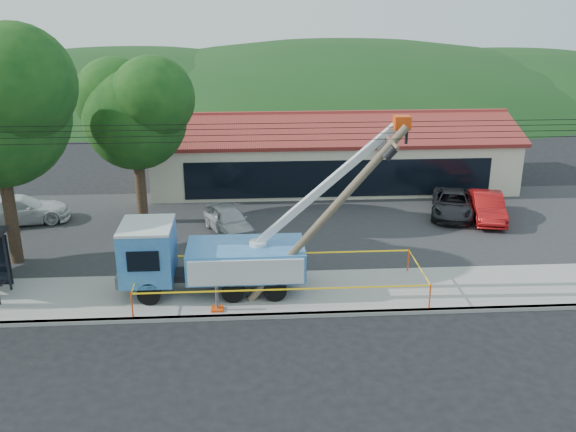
{
  "coord_description": "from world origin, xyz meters",
  "views": [
    {
      "loc": [
        -1.28,
        -19.84,
        12.03
      ],
      "look_at": [
        0.3,
        5.0,
        3.11
      ],
      "focal_mm": 40.0,
      "sensor_mm": 36.0,
      "label": 1
    }
  ],
  "objects_px": {
    "leaning_pole": "(334,208)",
    "car_white": "(22,224)",
    "utility_truck": "(208,255)",
    "car_dark": "(451,217)",
    "car_red": "(486,221)",
    "car_silver": "(229,235)"
  },
  "relations": [
    {
      "from": "car_white",
      "to": "car_dark",
      "type": "height_order",
      "value": "car_white"
    },
    {
      "from": "utility_truck",
      "to": "leaning_pole",
      "type": "relative_size",
      "value": 1.6
    },
    {
      "from": "car_silver",
      "to": "car_white",
      "type": "bearing_deg",
      "value": 147.28
    },
    {
      "from": "car_silver",
      "to": "leaning_pole",
      "type": "bearing_deg",
      "value": -81.84
    },
    {
      "from": "utility_truck",
      "to": "car_red",
      "type": "height_order",
      "value": "utility_truck"
    },
    {
      "from": "leaning_pole",
      "to": "car_white",
      "type": "bearing_deg",
      "value": 147.42
    },
    {
      "from": "car_red",
      "to": "car_dark",
      "type": "bearing_deg",
      "value": 164.89
    },
    {
      "from": "car_red",
      "to": "utility_truck",
      "type": "bearing_deg",
      "value": -140.32
    },
    {
      "from": "utility_truck",
      "to": "car_dark",
      "type": "distance_m",
      "value": 15.63
    },
    {
      "from": "car_red",
      "to": "car_dark",
      "type": "xyz_separation_m",
      "value": [
        -1.65,
        0.83,
        0.0
      ]
    },
    {
      "from": "car_silver",
      "to": "car_dark",
      "type": "xyz_separation_m",
      "value": [
        12.26,
        1.98,
        0.0
      ]
    },
    {
      "from": "car_red",
      "to": "car_dark",
      "type": "height_order",
      "value": "car_red"
    },
    {
      "from": "utility_truck",
      "to": "leaning_pole",
      "type": "xyz_separation_m",
      "value": [
        4.97,
        -0.98,
        2.29
      ]
    },
    {
      "from": "car_red",
      "to": "car_white",
      "type": "bearing_deg",
      "value": -171.05
    },
    {
      "from": "utility_truck",
      "to": "car_dark",
      "type": "xyz_separation_m",
      "value": [
        12.91,
        8.65,
        -1.71
      ]
    },
    {
      "from": "leaning_pole",
      "to": "car_white",
      "type": "height_order",
      "value": "leaning_pole"
    },
    {
      "from": "utility_truck",
      "to": "car_silver",
      "type": "relative_size",
      "value": 2.77
    },
    {
      "from": "car_silver",
      "to": "car_red",
      "type": "xyz_separation_m",
      "value": [
        13.92,
        1.15,
        0.0
      ]
    },
    {
      "from": "car_red",
      "to": "car_dark",
      "type": "distance_m",
      "value": 1.85
    },
    {
      "from": "utility_truck",
      "to": "car_dark",
      "type": "bearing_deg",
      "value": 33.82
    },
    {
      "from": "car_white",
      "to": "car_red",
      "type": "bearing_deg",
      "value": -104.73
    },
    {
      "from": "utility_truck",
      "to": "car_silver",
      "type": "height_order",
      "value": "utility_truck"
    }
  ]
}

